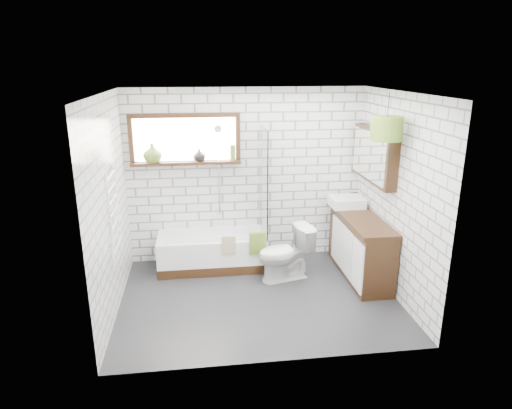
{
  "coord_description": "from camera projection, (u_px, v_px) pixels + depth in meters",
  "views": [
    {
      "loc": [
        -0.7,
        -5.07,
        2.82
      ],
      "look_at": [
        0.0,
        0.25,
        1.14
      ],
      "focal_mm": 32.0,
      "sensor_mm": 36.0,
      "label": 1
    }
  ],
  "objects": [
    {
      "name": "towel_radiator",
      "position": [
        114.0,
        212.0,
        5.16
      ],
      "size": [
        0.06,
        0.52,
        1.0
      ],
      "primitive_type": "cube",
      "color": "white",
      "rests_on": "wall_left"
    },
    {
      "name": "bottle",
      "position": [
        233.0,
        154.0,
        6.39
      ],
      "size": [
        0.08,
        0.08,
        0.22
      ],
      "primitive_type": "cylinder",
      "rotation": [
        0.0,
        0.0,
        -0.11
      ],
      "color": "#5C7A25",
      "rests_on": "window"
    },
    {
      "name": "shower_screen",
      "position": [
        264.0,
        182.0,
        6.3
      ],
      "size": [
        0.02,
        0.72,
        1.5
      ],
      "primitive_type": "cube",
      "color": "white",
      "rests_on": "bathtub"
    },
    {
      "name": "floor",
      "position": [
        258.0,
        297.0,
        5.73
      ],
      "size": [
        3.4,
        2.6,
        0.01
      ],
      "primitive_type": "cube",
      "color": "black",
      "rests_on": "ground"
    },
    {
      "name": "shower_riser",
      "position": [
        219.0,
        171.0,
        6.47
      ],
      "size": [
        0.02,
        0.02,
        1.3
      ],
      "primitive_type": "cylinder",
      "color": "silver",
      "rests_on": "wall_back"
    },
    {
      "name": "wall_right",
      "position": [
        397.0,
        197.0,
        5.57
      ],
      "size": [
        0.01,
        2.6,
        2.5
      ],
      "primitive_type": "cube",
      "color": "white",
      "rests_on": "ground"
    },
    {
      "name": "bathtub",
      "position": [
        212.0,
        251.0,
        6.5
      ],
      "size": [
        1.51,
        0.67,
        0.49
      ],
      "primitive_type": "cube",
      "color": "white",
      "rests_on": "floor"
    },
    {
      "name": "basin",
      "position": [
        347.0,
        202.0,
        6.52
      ],
      "size": [
        0.46,
        0.4,
        0.13
      ],
      "primitive_type": "cube",
      "color": "white",
      "rests_on": "vanity"
    },
    {
      "name": "ceiling",
      "position": [
        259.0,
        92.0,
        4.98
      ],
      "size": [
        3.4,
        2.6,
        0.01
      ],
      "primitive_type": "cube",
      "color": "white",
      "rests_on": "ground"
    },
    {
      "name": "pendant",
      "position": [
        386.0,
        129.0,
        5.17
      ],
      "size": [
        0.37,
        0.37,
        0.27
      ],
      "primitive_type": "cylinder",
      "color": "#557523",
      "rests_on": "ceiling"
    },
    {
      "name": "towel_green",
      "position": [
        257.0,
        243.0,
        6.19
      ],
      "size": [
        0.22,
        0.06,
        0.3
      ],
      "primitive_type": "cube",
      "color": "#557523",
      "rests_on": "bathtub"
    },
    {
      "name": "vanity",
      "position": [
        360.0,
        247.0,
        6.2
      ],
      "size": [
        0.47,
        1.47,
        0.84
      ],
      "primitive_type": "cube",
      "color": "black",
      "rests_on": "floor"
    },
    {
      "name": "vase_olive",
      "position": [
        152.0,
        154.0,
        6.25
      ],
      "size": [
        0.33,
        0.33,
        0.26
      ],
      "primitive_type": "imported",
      "rotation": [
        0.0,
        0.0,
        -0.39
      ],
      "color": "#5C7A25",
      "rests_on": "window"
    },
    {
      "name": "toilet",
      "position": [
        285.0,
        253.0,
        6.1
      ],
      "size": [
        0.58,
        0.81,
        0.74
      ],
      "primitive_type": "imported",
      "rotation": [
        0.0,
        0.0,
        -1.33
      ],
      "color": "white",
      "rests_on": "floor"
    },
    {
      "name": "mirror_cabinet",
      "position": [
        374.0,
        155.0,
        6.0
      ],
      "size": [
        0.16,
        1.2,
        0.7
      ],
      "primitive_type": "cube",
      "color": "black",
      "rests_on": "wall_right"
    },
    {
      "name": "window",
      "position": [
        185.0,
        140.0,
        6.28
      ],
      "size": [
        1.52,
        0.16,
        0.68
      ],
      "primitive_type": "cube",
      "color": "black",
      "rests_on": "wall_back"
    },
    {
      "name": "vase_dark",
      "position": [
        199.0,
        156.0,
        6.34
      ],
      "size": [
        0.19,
        0.19,
        0.18
      ],
      "primitive_type": "imported",
      "rotation": [
        0.0,
        0.0,
        -0.13
      ],
      "color": "black",
      "rests_on": "window"
    },
    {
      "name": "wall_left",
      "position": [
        109.0,
        208.0,
        5.14
      ],
      "size": [
        0.01,
        2.6,
        2.5
      ],
      "primitive_type": "cube",
      "color": "white",
      "rests_on": "ground"
    },
    {
      "name": "wall_back",
      "position": [
        246.0,
        176.0,
        6.59
      ],
      "size": [
        3.4,
        0.01,
        2.5
      ],
      "primitive_type": "cube",
      "color": "white",
      "rests_on": "ground"
    },
    {
      "name": "tap",
      "position": [
        358.0,
        198.0,
        6.53
      ],
      "size": [
        0.04,
        0.04,
        0.15
      ],
      "primitive_type": "cylinder",
      "rotation": [
        0.0,
        0.0,
        0.42
      ],
      "color": "silver",
      "rests_on": "vanity"
    },
    {
      "name": "towel_beige",
      "position": [
        229.0,
        245.0,
        6.14
      ],
      "size": [
        0.19,
        0.05,
        0.25
      ],
      "primitive_type": "cube",
      "color": "tan",
      "rests_on": "bathtub"
    },
    {
      "name": "wall_front",
      "position": [
        278.0,
        244.0,
        4.12
      ],
      "size": [
        3.4,
        0.01,
        2.5
      ],
      "primitive_type": "cube",
      "color": "white",
      "rests_on": "ground"
    }
  ]
}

